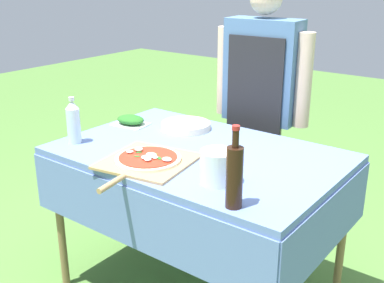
{
  "coord_description": "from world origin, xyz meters",
  "views": [
    {
      "loc": [
        1.28,
        -1.73,
        1.62
      ],
      "look_at": [
        -0.04,
        0.0,
        0.84
      ],
      "focal_mm": 45.0,
      "sensor_mm": 36.0,
      "label": 1
    }
  ],
  "objects": [
    {
      "name": "person_cook",
      "position": [
        -0.05,
        0.68,
        0.92
      ],
      "size": [
        0.59,
        0.22,
        1.56
      ],
      "rotation": [
        0.0,
        0.0,
        3.21
      ],
      "color": "#70604C",
      "rests_on": "ground"
    },
    {
      "name": "pizza_on_peel",
      "position": [
        -0.09,
        -0.26,
        0.82
      ],
      "size": [
        0.43,
        0.57,
        0.05
      ],
      "rotation": [
        0.0,
        0.0,
        0.17
      ],
      "color": "tan",
      "rests_on": "prep_table"
    },
    {
      "name": "oil_bottle",
      "position": [
        0.44,
        -0.38,
        0.93
      ],
      "size": [
        0.06,
        0.06,
        0.31
      ],
      "color": "black",
      "rests_on": "prep_table"
    },
    {
      "name": "water_bottle",
      "position": [
        -0.56,
        -0.28,
        0.91
      ],
      "size": [
        0.07,
        0.07,
        0.23
      ],
      "color": "silver",
      "rests_on": "prep_table"
    },
    {
      "name": "herb_container",
      "position": [
        -0.55,
        0.1,
        0.83
      ],
      "size": [
        0.21,
        0.16,
        0.05
      ],
      "rotation": [
        0.0,
        0.0,
        0.13
      ],
      "color": "silver",
      "rests_on": "prep_table"
    },
    {
      "name": "plate_stack",
      "position": [
        -0.26,
        0.23,
        0.82
      ],
      "size": [
        0.27,
        0.27,
        0.03
      ],
      "color": "beige",
      "rests_on": "prep_table"
    },
    {
      "name": "prep_table",
      "position": [
        0.0,
        0.0,
        0.72
      ],
      "size": [
        1.35,
        0.9,
        0.8
      ],
      "color": "#607AB7",
      "rests_on": "ground"
    },
    {
      "name": "mixing_tub",
      "position": [
        0.28,
        -0.24,
        0.87
      ],
      "size": [
        0.14,
        0.14,
        0.14
      ],
      "primitive_type": "cylinder",
      "color": "silver",
      "rests_on": "prep_table"
    }
  ]
}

